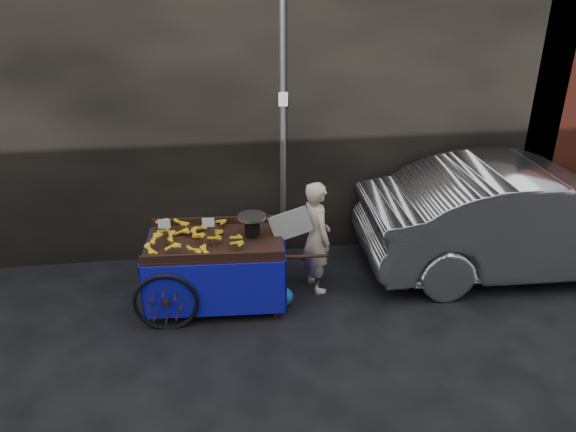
{
  "coord_description": "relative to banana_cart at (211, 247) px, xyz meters",
  "views": [
    {
      "loc": [
        -0.62,
        -5.9,
        4.12
      ],
      "look_at": [
        0.26,
        0.5,
        1.08
      ],
      "focal_mm": 35.0,
      "sensor_mm": 36.0,
      "label": 1
    }
  ],
  "objects": [
    {
      "name": "vendor",
      "position": [
        1.37,
        0.13,
        -0.01
      ],
      "size": [
        0.89,
        0.63,
        1.53
      ],
      "rotation": [
        0.0,
        0.0,
        1.81
      ],
      "color": "#CAB496",
      "rests_on": "ground"
    },
    {
      "name": "street_pole",
      "position": [
        1.04,
        0.95,
        1.22
      ],
      "size": [
        0.12,
        0.1,
        4.0
      ],
      "color": "slate",
      "rests_on": "ground"
    },
    {
      "name": "banana_cart",
      "position": [
        0.0,
        0.0,
        0.0
      ],
      "size": [
        2.39,
        1.25,
        1.27
      ],
      "rotation": [
        0.0,
        0.0,
        -0.06
      ],
      "color": "black",
      "rests_on": "ground"
    },
    {
      "name": "building_wall",
      "position": [
        1.13,
        2.25,
        1.72
      ],
      "size": [
        13.5,
        2.0,
        5.0
      ],
      "color": "black",
      "rests_on": "ground"
    },
    {
      "name": "parked_car",
      "position": [
        4.43,
        0.28,
        -0.01
      ],
      "size": [
        4.76,
        1.79,
        1.55
      ],
      "primitive_type": "imported",
      "rotation": [
        0.0,
        0.0,
        1.54
      ],
      "color": "#BBBDC3",
      "rests_on": "ground"
    },
    {
      "name": "ground",
      "position": [
        0.74,
        -0.35,
        -0.78
      ],
      "size": [
        80.0,
        80.0,
        0.0
      ],
      "primitive_type": "plane",
      "color": "black",
      "rests_on": "ground"
    },
    {
      "name": "plastic_bag",
      "position": [
        0.86,
        -0.25,
        -0.65
      ],
      "size": [
        0.29,
        0.23,
        0.26
      ],
      "primitive_type": "ellipsoid",
      "color": "#1754B0",
      "rests_on": "ground"
    }
  ]
}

